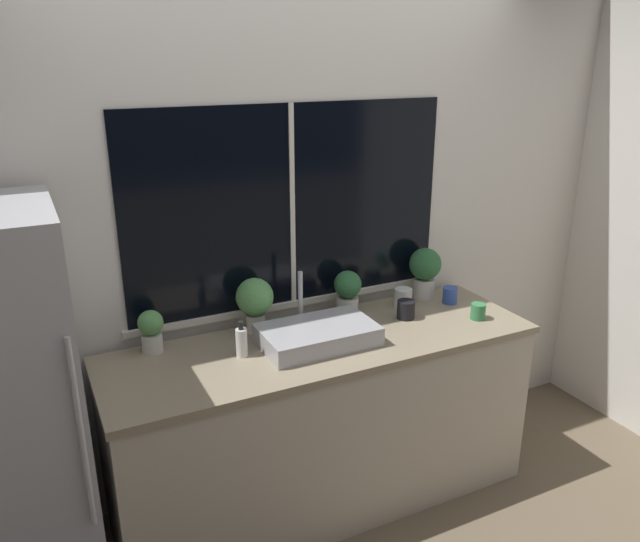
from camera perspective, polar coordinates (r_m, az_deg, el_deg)
ground_plane at (r=3.20m, az=3.01°, el=-23.08°), size 14.00×14.00×0.00m
wall_back at (r=3.09m, az=-2.84°, el=4.22°), size 8.00×0.09×2.70m
wall_right at (r=4.80m, az=15.28°, el=9.07°), size 0.06×7.00×2.70m
counter at (r=3.14m, az=0.31°, el=-13.66°), size 2.05×0.65×0.88m
sink at (r=2.88m, az=-0.23°, el=-5.82°), size 0.52×0.37×0.29m
potted_plant_far_left at (r=2.88m, az=-15.19°, el=-5.18°), size 0.11×0.11×0.20m
potted_plant_center_left at (r=2.98m, az=-5.99°, el=-2.62°), size 0.18×0.18×0.27m
potted_plant_center_right at (r=3.18m, az=2.54°, el=-1.76°), size 0.14×0.14×0.23m
potted_plant_far_right at (r=3.41m, az=9.57°, el=0.18°), size 0.17×0.17×0.28m
soap_bottle at (r=2.78m, az=-7.19°, el=-6.44°), size 0.05×0.05×0.17m
mug_blue at (r=3.41m, az=11.79°, el=-2.18°), size 0.08×0.08×0.09m
mug_white at (r=3.31m, az=7.60°, el=-2.45°), size 0.09×0.09×0.10m
mug_black at (r=3.18m, az=7.86°, el=-3.51°), size 0.09×0.09×0.09m
mug_green at (r=3.24m, az=14.26°, el=-3.60°), size 0.07×0.07×0.08m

